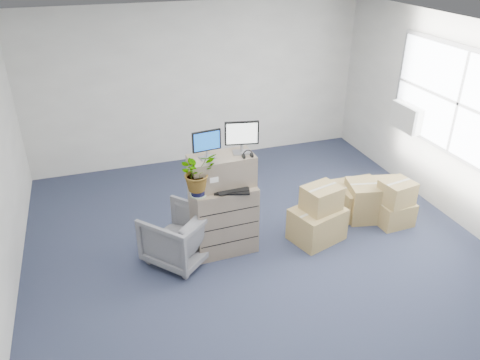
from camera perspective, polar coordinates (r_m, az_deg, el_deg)
name	(u,v)px	position (r m, az deg, el deg)	size (l,w,h in m)	color
ground	(269,267)	(6.06, 3.59, -10.58)	(7.00, 7.00, 0.00)	#242A41
wall_back	(198,85)	(8.44, -5.12, 11.50)	(6.00, 0.02, 2.80)	#B9B7AF
window	(460,103)	(7.15, 25.25, 8.44)	(0.07, 2.72, 1.52)	gray
ac_unit	(408,117)	(7.89, 19.81, 7.24)	(0.24, 0.60, 0.40)	#BABAB5
filing_cabinet_lower	(224,218)	(6.13, -2.00, -4.66)	(0.81, 0.49, 0.94)	#83715A
filing_cabinet_upper	(222,171)	(5.83, -2.25, 1.14)	(0.81, 0.40, 0.40)	#83715A
monitor_left	(207,143)	(5.62, -4.09, 4.53)	(0.36, 0.16, 0.36)	#99999E
monitor_right	(242,136)	(5.73, 0.22, 5.44)	(0.42, 0.20, 0.41)	#99999E
headphones	(248,155)	(5.69, 0.94, 3.11)	(0.13, 0.13, 0.01)	black
keyboard	(232,191)	(5.76, -1.00, -1.35)	(0.44, 0.18, 0.02)	black
mouse	(251,185)	(5.89, 1.31, -0.57)	(0.09, 0.06, 0.03)	silver
water_bottle	(224,177)	(5.88, -1.91, 0.38)	(0.06, 0.06, 0.22)	gray
phone_dock	(216,183)	(5.89, -2.97, -0.35)	(0.05, 0.05, 0.12)	silver
external_drive	(241,176)	(6.09, 0.13, 0.54)	(0.17, 0.13, 0.05)	black
tissue_box	(245,173)	(6.02, 0.58, 0.87)	(0.22, 0.11, 0.08)	#3F74D7
potted_plant	(197,176)	(5.59, -5.22, 0.47)	(0.56, 0.59, 0.46)	#97B28F
office_chair	(178,234)	(6.03, -7.55, -6.52)	(0.75, 0.70, 0.77)	#5A5A5F
cardboard_boxes	(358,205)	(6.96, 14.19, -3.00)	(1.90, 1.12, 0.80)	#9D814B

